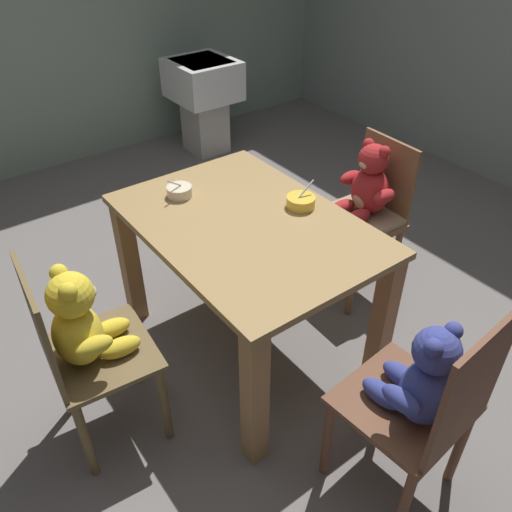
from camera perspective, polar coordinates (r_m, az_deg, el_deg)
ground_plane at (r=2.71m, az=-0.86°, el=-9.67°), size 5.20×5.20×0.04m
dining_table at (r=2.32m, az=-0.99°, el=0.60°), size 1.16×0.80×0.73m
teddy_chair_near_front at (r=2.04m, az=-18.32°, el=-7.98°), size 0.44×0.41×0.88m
teddy_chair_far_center at (r=2.78m, az=11.82°, el=6.08°), size 0.40×0.39×0.87m
teddy_chair_near_right at (r=1.86m, az=17.75°, el=-13.69°), size 0.44×0.44×0.92m
porridge_bowl_yellow_far_center at (r=2.33m, az=4.88°, el=5.92°), size 0.13×0.14×0.11m
porridge_bowl_cream_near_left at (r=2.43m, az=-8.31°, el=6.99°), size 0.12×0.12×0.11m
sink_basin at (r=4.42m, az=-5.72°, el=17.20°), size 0.51×0.48×0.74m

